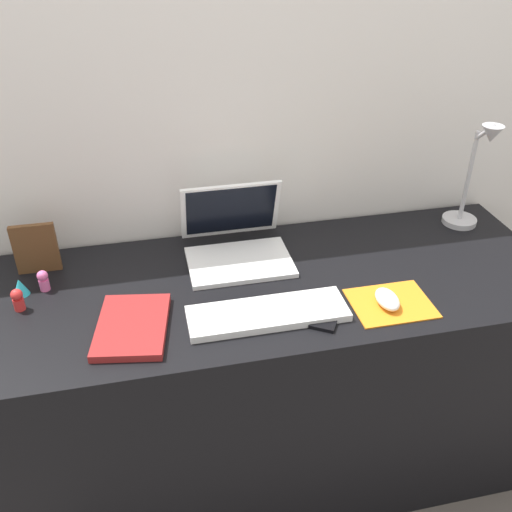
{
  "coord_description": "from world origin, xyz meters",
  "views": [
    {
      "loc": [
        -0.3,
        -1.27,
        1.66
      ],
      "look_at": [
        -0.02,
        0.0,
        0.83
      ],
      "focal_mm": 40.21,
      "sensor_mm": 36.0,
      "label": 1
    }
  ],
  "objects": [
    {
      "name": "laptop",
      "position": [
        -0.04,
        0.17,
        0.79
      ],
      "size": [
        0.3,
        0.28,
        0.21
      ],
      "color": "white",
      "rests_on": "desk"
    },
    {
      "name": "ground_plane",
      "position": [
        0.0,
        0.0,
        0.0
      ],
      "size": [
        6.0,
        6.0,
        0.0
      ],
      "primitive_type": "plane",
      "color": "#59514C"
    },
    {
      "name": "mouse",
      "position": [
        0.3,
        -0.17,
        0.76
      ],
      "size": [
        0.06,
        0.1,
        0.03
      ],
      "primitive_type": "ellipsoid",
      "color": "white",
      "rests_on": "mousepad"
    },
    {
      "name": "cell_phone",
      "position": [
        0.13,
        -0.18,
        0.74
      ],
      "size": [
        0.12,
        0.14,
        0.01
      ],
      "primitive_type": "cube",
      "rotation": [
        0.0,
        0.0,
        -0.55
      ],
      "color": "black",
      "rests_on": "desk"
    },
    {
      "name": "mousepad",
      "position": [
        0.31,
        -0.17,
        0.74
      ],
      "size": [
        0.21,
        0.17,
        0.0
      ],
      "primitive_type": "cube",
      "color": "orange",
      "rests_on": "desk"
    },
    {
      "name": "back_wall",
      "position": [
        0.0,
        0.35,
        0.73
      ],
      "size": [
        2.9,
        0.05,
        1.47
      ],
      "primitive_type": "cube",
      "color": "silver",
      "rests_on": "ground_plane"
    },
    {
      "name": "toy_figurine_red",
      "position": [
        -0.64,
        0.02,
        0.77
      ],
      "size": [
        0.03,
        0.03,
        0.06
      ],
      "color": "red",
      "rests_on": "desk"
    },
    {
      "name": "desk",
      "position": [
        0.0,
        0.0,
        0.37
      ],
      "size": [
        1.7,
        0.61,
        0.74
      ],
      "primitive_type": "cube",
      "color": "black",
      "rests_on": "ground_plane"
    },
    {
      "name": "notebook_pad",
      "position": [
        -0.36,
        -0.13,
        0.75
      ],
      "size": [
        0.21,
        0.27,
        0.02
      ],
      "primitive_type": "cube",
      "rotation": [
        0.0,
        0.0,
        -0.17
      ],
      "color": "maroon",
      "rests_on": "desk"
    },
    {
      "name": "toy_figurine_cyan",
      "position": [
        -0.65,
        0.09,
        0.76
      ],
      "size": [
        0.04,
        0.04,
        0.05
      ],
      "primitive_type": "cone",
      "color": "#28B7CC",
      "rests_on": "desk"
    },
    {
      "name": "picture_frame",
      "position": [
        -0.61,
        0.19,
        0.81
      ],
      "size": [
        0.12,
        0.02,
        0.15
      ],
      "primitive_type": "cube",
      "color": "brown",
      "rests_on": "desk"
    },
    {
      "name": "desk_lamp",
      "position": [
        0.71,
        0.17,
        0.91
      ],
      "size": [
        0.11,
        0.15,
        0.36
      ],
      "color": "#B7B7BC",
      "rests_on": "desk"
    },
    {
      "name": "toy_figurine_pink",
      "position": [
        -0.59,
        0.1,
        0.77
      ],
      "size": [
        0.03,
        0.03,
        0.06
      ],
      "color": "pink",
      "rests_on": "desk"
    },
    {
      "name": "keyboard",
      "position": [
        -0.02,
        -0.15,
        0.75
      ],
      "size": [
        0.41,
        0.13,
        0.02
      ],
      "primitive_type": "cube",
      "color": "white",
      "rests_on": "desk"
    }
  ]
}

